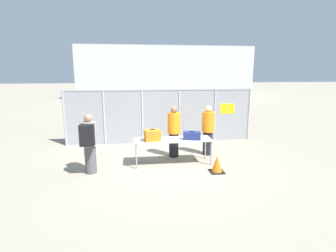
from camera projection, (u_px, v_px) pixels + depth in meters
The scene contains 11 objects.
ground_plane at pixel (171, 166), 7.83m from camera, with size 120.00×120.00×0.00m, color gray.
fence_section at pixel (161, 115), 10.21m from camera, with size 7.30×0.07×2.10m.
inspection_table at pixel (173, 141), 7.87m from camera, with size 2.33×0.74×0.77m.
suitcase_orange at pixel (152, 135), 7.67m from camera, with size 0.49×0.42×0.34m.
suitcase_navy at pixel (192, 136), 7.81m from camera, with size 0.56×0.35×0.26m.
traveler_hooded at pixel (89, 142), 7.04m from camera, with size 0.41×0.63×1.65m.
security_worker_near at pixel (174, 131), 8.52m from camera, with size 0.41×0.41×1.67m.
security_worker_far at pixel (208, 130), 8.73m from camera, with size 0.41×0.41×1.67m.
utility_trailer at pixel (203, 121), 12.84m from camera, with size 3.27×2.04×0.64m.
distant_hangar at pixel (160, 73), 32.55m from camera, with size 17.92×13.54×5.31m.
traffic_cone at pixel (217, 165), 7.28m from camera, with size 0.38×0.38×0.48m.
Camera 1 is at (-1.07, -7.35, 2.75)m, focal length 28.00 mm.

